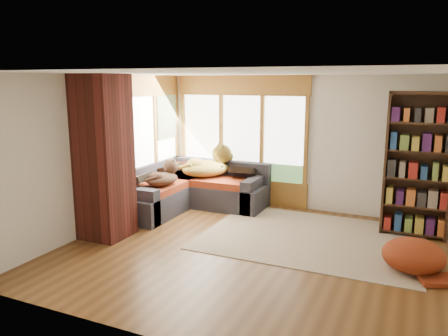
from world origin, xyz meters
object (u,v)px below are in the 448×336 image
Objects in this scene: area_rug at (311,237)px; pouf at (414,255)px; sectional_sofa at (191,192)px; bookshelf at (418,165)px; dog_brindle at (164,177)px; brick_chimney at (104,158)px; dog_tan at (210,165)px.

pouf is at bearing -24.21° from area_rug.
sectional_sofa is 0.94× the size of bookshelf.
dog_brindle is (-4.27, -0.75, -0.43)m from bookshelf.
area_rug is 1.45× the size of bookshelf.
brick_chimney is 0.77× the size of area_rug.
sectional_sofa is 1.95× the size of dog_tan.
bookshelf is (1.48, 0.81, 1.16)m from area_rug.
sectional_sofa is 4.39m from pouf.
bookshelf is (4.09, 0.04, 0.86)m from sectional_sofa.
bookshelf is 4.36m from dog_brindle.
pouf is at bearing -70.90° from dog_tan.
area_rug is (3.06, 1.28, -1.29)m from brick_chimney.
brick_chimney is at bearing -172.64° from pouf.
pouf is (4.58, 0.59, -1.07)m from brick_chimney.
sectional_sofa is (0.45, 2.05, -1.00)m from brick_chimney.
sectional_sofa is at bearing -5.34° from dog_brindle.
dog_tan is at bearing 176.01° from bookshelf.
bookshelf reaches higher than sectional_sofa.
sectional_sofa is at bearing -176.40° from dog_tan.
brick_chimney is at bearing 177.77° from dog_brindle.
brick_chimney is 3.30× the size of dog_brindle.
dog_brindle is (-0.44, -1.01, -0.08)m from dog_tan.
sectional_sofa is 0.66m from dog_tan.
dog_tan is (0.26, 0.31, 0.52)m from sectional_sofa.
dog_brindle is at bearing 78.79° from brick_chimney.
dog_brindle is (0.27, 1.34, -0.56)m from brick_chimney.
brick_chimney reaches higher than dog_brindle.
sectional_sofa is at bearing 160.62° from pouf.
dog_tan reaches higher than dog_brindle.
brick_chimney is 3.56m from area_rug.
dog_tan is at bearing 155.53° from pouf.
brick_chimney reaches higher than pouf.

